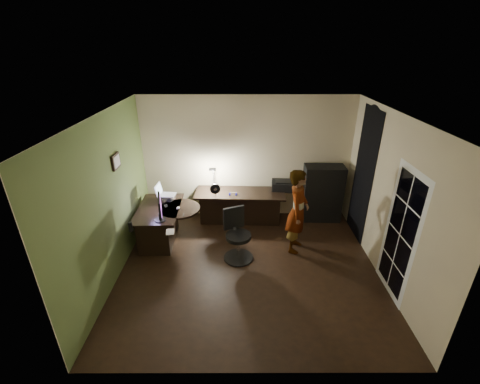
{
  "coord_description": "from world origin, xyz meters",
  "views": [
    {
      "loc": [
        -0.16,
        -4.59,
        3.67
      ],
      "look_at": [
        -0.15,
        1.05,
        1.0
      ],
      "focal_mm": 24.0,
      "sensor_mm": 36.0,
      "label": 1
    }
  ],
  "objects_px": {
    "desk_left": "(161,225)",
    "person": "(298,211)",
    "monitor": "(159,212)",
    "cabinet": "(322,193)",
    "desk_right": "(240,207)",
    "office_chair": "(238,236)"
  },
  "relations": [
    {
      "from": "monitor",
      "to": "office_chair",
      "type": "height_order",
      "value": "monitor"
    },
    {
      "from": "cabinet",
      "to": "office_chair",
      "type": "bearing_deg",
      "value": -139.67
    },
    {
      "from": "desk_left",
      "to": "desk_right",
      "type": "relative_size",
      "value": 0.68
    },
    {
      "from": "desk_left",
      "to": "office_chair",
      "type": "distance_m",
      "value": 1.65
    },
    {
      "from": "desk_right",
      "to": "cabinet",
      "type": "bearing_deg",
      "value": 6.73
    },
    {
      "from": "desk_right",
      "to": "person",
      "type": "relative_size",
      "value": 1.17
    },
    {
      "from": "desk_left",
      "to": "cabinet",
      "type": "xyz_separation_m",
      "value": [
        3.38,
        0.9,
        0.26
      ]
    },
    {
      "from": "office_chair",
      "to": "person",
      "type": "distance_m",
      "value": 1.19
    },
    {
      "from": "monitor",
      "to": "cabinet",
      "type": "bearing_deg",
      "value": 8.67
    },
    {
      "from": "desk_left",
      "to": "person",
      "type": "height_order",
      "value": "person"
    },
    {
      "from": "office_chair",
      "to": "person",
      "type": "relative_size",
      "value": 0.59
    },
    {
      "from": "cabinet",
      "to": "person",
      "type": "xyz_separation_m",
      "value": [
        -0.75,
        -1.16,
        0.18
      ]
    },
    {
      "from": "desk_right",
      "to": "monitor",
      "type": "xyz_separation_m",
      "value": [
        -1.44,
        -1.23,
        0.56
      ]
    },
    {
      "from": "desk_right",
      "to": "office_chair",
      "type": "relative_size",
      "value": 1.98
    },
    {
      "from": "desk_right",
      "to": "cabinet",
      "type": "relative_size",
      "value": 1.52
    },
    {
      "from": "desk_right",
      "to": "person",
      "type": "xyz_separation_m",
      "value": [
        1.06,
        -1.03,
        0.46
      ]
    },
    {
      "from": "desk_left",
      "to": "person",
      "type": "distance_m",
      "value": 2.68
    },
    {
      "from": "desk_right",
      "to": "monitor",
      "type": "relative_size",
      "value": 3.76
    },
    {
      "from": "monitor",
      "to": "desk_right",
      "type": "bearing_deg",
      "value": 26.46
    },
    {
      "from": "office_chair",
      "to": "person",
      "type": "bearing_deg",
      "value": -6.19
    },
    {
      "from": "desk_left",
      "to": "cabinet",
      "type": "distance_m",
      "value": 3.51
    },
    {
      "from": "person",
      "to": "cabinet",
      "type": "bearing_deg",
      "value": -14.39
    }
  ]
}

